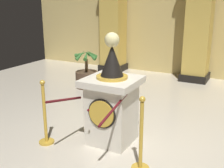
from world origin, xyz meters
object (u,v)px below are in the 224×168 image
pedestal_clock (112,102)px  stanchion_near (45,122)px  stanchion_far (141,145)px  potted_palm_left (87,76)px

pedestal_clock → stanchion_near: pedestal_clock is taller
pedestal_clock → stanchion_near: bearing=-149.3°
stanchion_near → stanchion_far: 1.60m
pedestal_clock → potted_palm_left: (-1.97, 2.34, -0.37)m
potted_palm_left → stanchion_near: bearing=-69.5°
pedestal_clock → potted_palm_left: 3.08m
stanchion_far → stanchion_near: bearing=-179.7°
stanchion_far → pedestal_clock: bearing=143.3°
stanchion_near → potted_palm_left: bearing=110.5°
stanchion_near → potted_palm_left: size_ratio=1.02×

